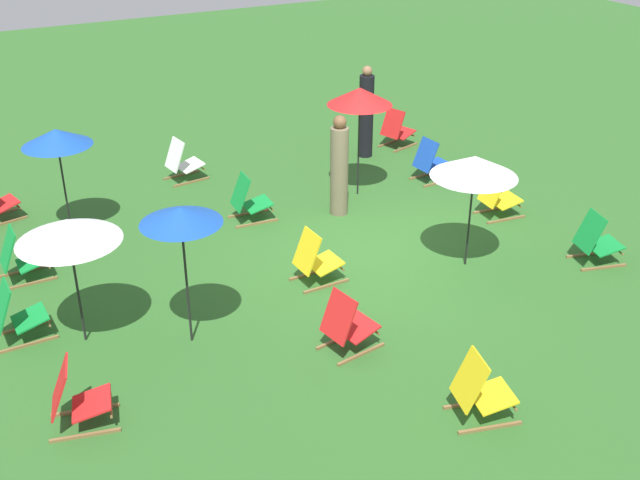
# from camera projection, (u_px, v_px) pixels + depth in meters

# --- Properties ---
(ground_plane) EXTENTS (40.00, 40.00, 0.00)m
(ground_plane) POSITION_uv_depth(u_px,v_px,m) (386.00, 252.00, 12.36)
(ground_plane) COLOR #2D6026
(deckchair_0) EXTENTS (0.64, 0.85, 0.83)m
(deckchair_0) POSITION_uv_depth(u_px,v_px,m) (76.00, 398.00, 8.52)
(deckchair_0) COLOR olive
(deckchair_0) RESTS_ON ground
(deckchair_2) EXTENTS (0.49, 0.77, 0.83)m
(deckchair_2) POSITION_uv_depth(u_px,v_px,m) (20.00, 257.00, 11.42)
(deckchair_2) COLOR olive
(deckchair_2) RESTS_ON ground
(deckchair_3) EXTENTS (0.57, 0.81, 0.83)m
(deckchair_3) POSITION_uv_depth(u_px,v_px,m) (182.00, 162.00, 14.83)
(deckchair_3) COLOR olive
(deckchair_3) RESTS_ON ground
(deckchair_4) EXTENTS (0.66, 0.86, 0.83)m
(deckchair_4) POSITION_uv_depth(u_px,v_px,m) (596.00, 241.00, 11.89)
(deckchair_4) COLOR olive
(deckchair_4) RESTS_ON ground
(deckchair_6) EXTENTS (0.50, 0.78, 0.83)m
(deckchair_6) POSITION_uv_depth(u_px,v_px,m) (316.00, 260.00, 11.35)
(deckchair_6) COLOR olive
(deckchair_6) RESTS_ON ground
(deckchair_7) EXTENTS (0.55, 0.81, 0.83)m
(deckchair_7) POSITION_uv_depth(u_px,v_px,m) (498.00, 197.00, 13.38)
(deckchair_7) COLOR olive
(deckchair_7) RESTS_ON ground
(deckchair_8) EXTENTS (0.65, 0.86, 0.83)m
(deckchair_8) POSITION_uv_depth(u_px,v_px,m) (480.00, 391.00, 8.64)
(deckchair_8) COLOR olive
(deckchair_8) RESTS_ON ground
(deckchair_9) EXTENTS (0.50, 0.78, 0.83)m
(deckchair_9) POSITION_uv_depth(u_px,v_px,m) (16.00, 315.00, 10.03)
(deckchair_9) COLOR olive
(deckchair_9) RESTS_ON ground
(deckchair_10) EXTENTS (0.53, 0.79, 0.83)m
(deckchair_10) POSITION_uv_depth(u_px,v_px,m) (249.00, 200.00, 13.24)
(deckchair_10) COLOR olive
(deckchair_10) RESTS_ON ground
(deckchair_11) EXTENTS (0.67, 0.86, 0.83)m
(deckchair_11) POSITION_uv_depth(u_px,v_px,m) (397.00, 130.00, 16.48)
(deckchair_11) COLOR olive
(deckchair_11) RESTS_ON ground
(deckchair_12) EXTENTS (0.59, 0.83, 0.83)m
(deckchair_12) POSITION_uv_depth(u_px,v_px,m) (347.00, 325.00, 9.82)
(deckchair_12) COLOR olive
(deckchair_12) RESTS_ON ground
(deckchair_14) EXTENTS (0.52, 0.79, 0.83)m
(deckchair_14) POSITION_uv_depth(u_px,v_px,m) (431.00, 162.00, 14.82)
(deckchair_14) COLOR olive
(deckchair_14) RESTS_ON ground
(umbrella_0) EXTENTS (1.29, 1.29, 1.75)m
(umbrella_0) POSITION_uv_depth(u_px,v_px,m) (68.00, 231.00, 9.45)
(umbrella_0) COLOR black
(umbrella_0) RESTS_ON ground
(umbrella_1) EXTENTS (1.28, 1.28, 1.78)m
(umbrella_1) POSITION_uv_depth(u_px,v_px,m) (475.00, 166.00, 11.27)
(umbrella_1) COLOR black
(umbrella_1) RESTS_ON ground
(umbrella_2) EXTENTS (1.10, 1.10, 1.81)m
(umbrella_2) POSITION_uv_depth(u_px,v_px,m) (56.00, 138.00, 12.22)
(umbrella_2) COLOR black
(umbrella_2) RESTS_ON ground
(umbrella_3) EXTENTS (1.16, 1.16, 2.01)m
(umbrella_3) POSITION_uv_depth(u_px,v_px,m) (360.00, 96.00, 13.56)
(umbrella_3) COLOR black
(umbrella_3) RESTS_ON ground
(umbrella_4) EXTENTS (1.02, 1.02, 1.91)m
(umbrella_4) POSITION_uv_depth(u_px,v_px,m) (181.00, 216.00, 9.35)
(umbrella_4) COLOR black
(umbrella_4) RESTS_ON ground
(person_0) EXTENTS (0.38, 0.38, 1.78)m
(person_0) POSITION_uv_depth(u_px,v_px,m) (339.00, 168.00, 13.28)
(person_0) COLOR #72664C
(person_0) RESTS_ON ground
(person_1) EXTENTS (0.39, 0.39, 1.88)m
(person_1) POSITION_uv_depth(u_px,v_px,m) (366.00, 114.00, 15.76)
(person_1) COLOR black
(person_1) RESTS_ON ground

